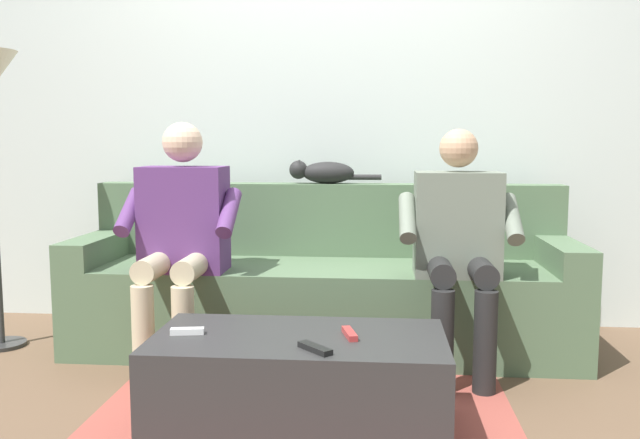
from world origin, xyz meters
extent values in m
plane|color=brown|center=(0.00, 0.60, 0.00)|extent=(8.00, 8.00, 0.00)
cube|color=silver|center=(0.00, -0.65, 1.36)|extent=(5.09, 0.06, 2.71)
cube|color=#516B4C|center=(0.00, 0.00, 0.22)|extent=(2.21, 0.57, 0.45)
cube|color=#516B4C|center=(0.00, -0.36, 0.42)|extent=(2.55, 0.16, 0.84)
cube|color=#516B4C|center=(-1.19, 0.00, 0.29)|extent=(0.17, 0.57, 0.58)
cube|color=#516B4C|center=(1.19, 0.00, 0.29)|extent=(0.17, 0.57, 0.58)
cube|color=#2D2D2D|center=(0.00, 0.94, 0.18)|extent=(1.06, 0.54, 0.37)
cube|color=slate|center=(-0.65, 0.15, 0.69)|extent=(0.39, 0.26, 0.48)
sphere|color=tan|center=(-0.65, 0.15, 1.04)|extent=(0.18, 0.18, 0.18)
cylinder|color=black|center=(-0.74, 0.32, 0.50)|extent=(0.11, 0.34, 0.11)
cylinder|color=black|center=(-0.56, 0.32, 0.50)|extent=(0.11, 0.34, 0.11)
cylinder|color=black|center=(-0.74, 0.49, 0.22)|extent=(0.10, 0.10, 0.45)
cylinder|color=black|center=(-0.56, 0.49, 0.22)|extent=(0.10, 0.10, 0.45)
cylinder|color=slate|center=(-0.88, 0.23, 0.72)|extent=(0.08, 0.27, 0.22)
cylinder|color=slate|center=(-0.42, 0.23, 0.72)|extent=(0.08, 0.27, 0.22)
cube|color=#5B3370|center=(0.65, 0.16, 0.70)|extent=(0.40, 0.24, 0.51)
sphere|color=beige|center=(0.65, 0.16, 1.07)|extent=(0.19, 0.19, 0.19)
cylinder|color=#C6B793|center=(0.56, 0.34, 0.50)|extent=(0.11, 0.35, 0.11)
cylinder|color=#C6B793|center=(0.74, 0.34, 0.50)|extent=(0.11, 0.35, 0.11)
cylinder|color=#C6B793|center=(0.56, 0.52, 0.22)|extent=(0.10, 0.10, 0.45)
cylinder|color=#C6B793|center=(0.74, 0.52, 0.22)|extent=(0.10, 0.10, 0.45)
cylinder|color=#5B3370|center=(0.41, 0.24, 0.74)|extent=(0.08, 0.27, 0.22)
cylinder|color=#5B3370|center=(0.89, 0.24, 0.74)|extent=(0.08, 0.27, 0.22)
ellipsoid|color=black|center=(-0.01, -0.36, 0.90)|extent=(0.29, 0.13, 0.12)
sphere|color=black|center=(0.16, -0.36, 0.92)|extent=(0.10, 0.10, 0.10)
cone|color=black|center=(0.15, -0.39, 0.96)|extent=(0.04, 0.04, 0.03)
cone|color=black|center=(0.15, -0.34, 0.96)|extent=(0.04, 0.04, 0.03)
cylinder|color=black|center=(-0.21, -0.36, 0.88)|extent=(0.18, 0.03, 0.03)
cube|color=white|center=(0.41, 0.96, 0.38)|extent=(0.12, 0.05, 0.02)
cube|color=#B73333|center=(-0.18, 0.94, 0.38)|extent=(0.07, 0.14, 0.02)
cube|color=black|center=(-0.08, 1.11, 0.38)|extent=(0.13, 0.13, 0.02)
cube|color=#9E473D|center=(0.00, 0.82, 0.00)|extent=(1.65, 1.57, 0.01)
cylinder|color=#2D2D2D|center=(1.68, 0.04, 0.01)|extent=(0.24, 0.24, 0.02)
camera|label=1|loc=(-0.28, 3.25, 1.06)|focal=37.06mm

